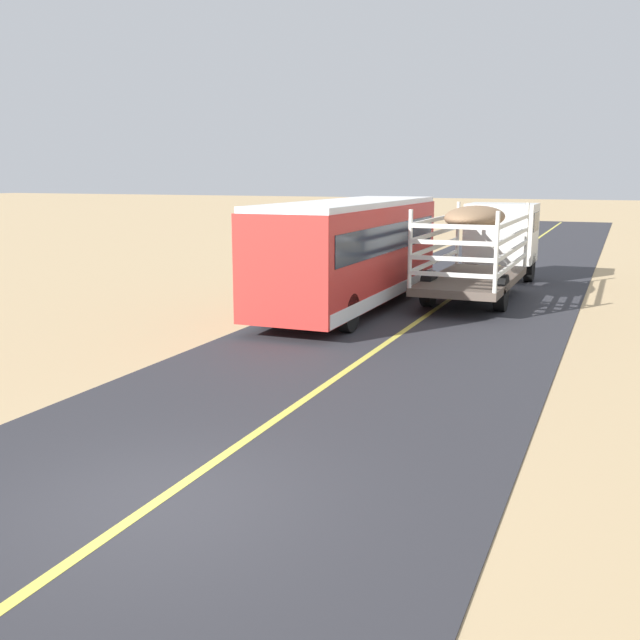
% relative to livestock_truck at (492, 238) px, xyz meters
% --- Properties ---
extents(ground_plane, '(240.00, 240.00, 0.00)m').
position_rel_livestock_truck_xyz_m(ground_plane, '(-0.76, -19.30, -1.79)').
color(ground_plane, tan).
extents(road_surface, '(8.00, 120.00, 0.02)m').
position_rel_livestock_truck_xyz_m(road_surface, '(-0.76, -19.30, -1.78)').
color(road_surface, '#2D2D33').
rests_on(road_surface, ground).
extents(road_centre_line, '(0.16, 117.60, 0.00)m').
position_rel_livestock_truck_xyz_m(road_centre_line, '(-0.76, -19.30, -1.77)').
color(road_centre_line, '#D8CC4C').
rests_on(road_centre_line, road_surface).
extents(livestock_truck, '(2.53, 9.70, 3.02)m').
position_rel_livestock_truck_xyz_m(livestock_truck, '(0.00, 0.00, 0.00)').
color(livestock_truck, silver).
rests_on(livestock_truck, road_surface).
extents(bus, '(2.54, 10.00, 3.21)m').
position_rel_livestock_truck_xyz_m(bus, '(-3.16, -5.76, -0.04)').
color(bus, red).
rests_on(bus, road_surface).
extents(boulder_mid_field, '(1.10, 1.16, 0.88)m').
position_rel_livestock_truck_xyz_m(boulder_mid_field, '(-16.42, 13.63, -1.35)').
color(boulder_mid_field, gray).
rests_on(boulder_mid_field, ground).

